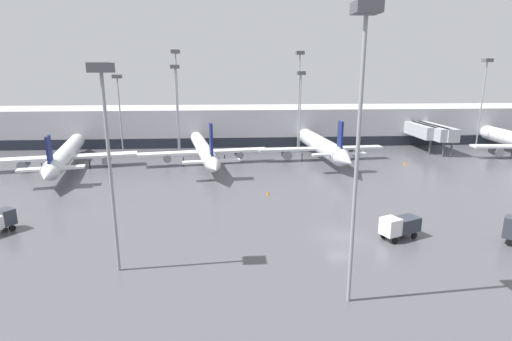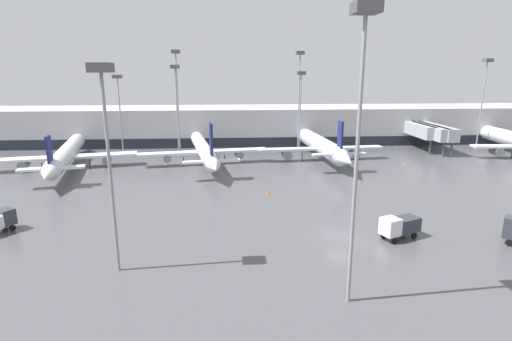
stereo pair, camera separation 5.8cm
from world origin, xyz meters
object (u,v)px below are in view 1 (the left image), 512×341
at_px(apron_light_mast_5, 299,75).
at_px(apron_light_mast_7, 176,74).
at_px(apron_light_mast_1, 118,91).
at_px(apron_light_mast_2, 362,81).
at_px(apron_light_mast_6, 301,89).
at_px(apron_light_mast_4, 105,111).
at_px(service_truck_3, 400,225).
at_px(apron_light_mast_0, 176,85).
at_px(parked_jet_1, 66,154).
at_px(traffic_cone_1, 405,163).
at_px(parked_jet_0, 321,146).
at_px(parked_jet_3, 204,150).
at_px(traffic_cone_0, 268,193).
at_px(apron_light_mast_3, 485,79).

relative_size(apron_light_mast_5, apron_light_mast_7, 0.99).
xyz_separation_m(apron_light_mast_1, apron_light_mast_5, (40.21, 1.92, 3.46)).
xyz_separation_m(apron_light_mast_2, apron_light_mast_6, (6.64, 60.93, -3.10)).
bearing_deg(apron_light_mast_2, apron_light_mast_4, 161.88).
height_order(apron_light_mast_2, apron_light_mast_7, apron_light_mast_2).
bearing_deg(service_truck_3, apron_light_mast_4, -13.31).
relative_size(apron_light_mast_0, apron_light_mast_7, 0.86).
bearing_deg(parked_jet_1, traffic_cone_1, -103.50).
distance_m(traffic_cone_1, apron_light_mast_4, 61.87).
distance_m(apron_light_mast_2, apron_light_mast_6, 61.37).
distance_m(parked_jet_0, apron_light_mast_5, 19.12).
xyz_separation_m(parked_jet_0, apron_light_mast_1, (-42.93, 10.69, 10.66)).
bearing_deg(apron_light_mast_4, apron_light_mast_6, 64.12).
height_order(apron_light_mast_0, apron_light_mast_2, apron_light_mast_2).
distance_m(service_truck_3, apron_light_mast_1, 67.18).
bearing_deg(apron_light_mast_2, parked_jet_0, 79.49).
distance_m(parked_jet_3, traffic_cone_0, 23.62).
relative_size(apron_light_mast_3, apron_light_mast_4, 1.11).
bearing_deg(apron_light_mast_0, parked_jet_1, -146.15).
height_order(traffic_cone_0, apron_light_mast_1, apron_light_mast_1).
bearing_deg(apron_light_mast_6, service_truck_3, -87.03).
distance_m(service_truck_3, apron_light_mast_2, 21.75).
height_order(traffic_cone_1, apron_light_mast_5, apron_light_mast_5).
distance_m(apron_light_mast_1, apron_light_mast_6, 40.01).
height_order(parked_jet_1, traffic_cone_0, parked_jet_1).
distance_m(apron_light_mast_1, apron_light_mast_5, 40.41).
bearing_deg(apron_light_mast_1, parked_jet_1, -115.23).
height_order(apron_light_mast_2, apron_light_mast_6, apron_light_mast_2).
bearing_deg(apron_light_mast_3, traffic_cone_0, -147.70).
relative_size(parked_jet_0, apron_light_mast_3, 1.62).
height_order(parked_jet_3, apron_light_mast_2, apron_light_mast_2).
xyz_separation_m(service_truck_3, traffic_cone_1, (16.03, 34.60, -1.23)).
height_order(service_truck_3, apron_light_mast_3, apron_light_mast_3).
bearing_deg(apron_light_mast_1, apron_light_mast_0, -6.44).
xyz_separation_m(parked_jet_1, apron_light_mast_1, (6.84, 14.51, 11.00)).
bearing_deg(apron_light_mast_7, apron_light_mast_3, -0.57).
bearing_deg(traffic_cone_0, apron_light_mast_0, 117.75).
bearing_deg(traffic_cone_1, parked_jet_1, 178.74).
bearing_deg(apron_light_mast_4, apron_light_mast_3, 38.84).
xyz_separation_m(parked_jet_3, apron_light_mast_3, (64.41, 13.08, 13.15)).
bearing_deg(apron_light_mast_7, apron_light_mast_0, -88.86).
distance_m(apron_light_mast_2, apron_light_mast_5, 64.63).
bearing_deg(apron_light_mast_1, apron_light_mast_3, 0.23).
distance_m(parked_jet_3, service_truck_3, 44.59).
distance_m(apron_light_mast_0, apron_light_mast_3, 70.71).
xyz_separation_m(traffic_cone_1, apron_light_mast_2, (-25.22, -46.39, 17.02)).
xyz_separation_m(apron_light_mast_1, apron_light_mast_3, (83.35, 0.33, 2.41)).
distance_m(parked_jet_3, apron_light_mast_1, 25.23).
height_order(service_truck_3, apron_light_mast_1, apron_light_mast_1).
bearing_deg(apron_light_mast_3, apron_light_mast_4, -141.16).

